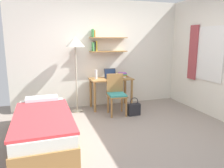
# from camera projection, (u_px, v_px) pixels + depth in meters

# --- Properties ---
(ground_plane) EXTENTS (5.28, 5.28, 0.00)m
(ground_plane) POSITION_uv_depth(u_px,v_px,m) (135.00, 136.00, 3.78)
(ground_plane) COLOR gray
(wall_back) EXTENTS (4.40, 0.27, 2.60)m
(wall_back) POSITION_uv_depth(u_px,v_px,m) (103.00, 54.00, 5.40)
(wall_back) COLOR silver
(wall_back) RESTS_ON ground_plane
(bed) EXTENTS (0.89, 2.04, 0.54)m
(bed) POSITION_uv_depth(u_px,v_px,m) (43.00, 126.00, 3.62)
(bed) COLOR #9E703D
(bed) RESTS_ON ground_plane
(desk) EXTENTS (1.01, 0.53, 0.74)m
(desk) POSITION_uv_depth(u_px,v_px,m) (111.00, 84.00, 5.28)
(desk) COLOR #9E703D
(desk) RESTS_ON ground_plane
(desk_chair) EXTENTS (0.43, 0.45, 0.90)m
(desk_chair) POSITION_uv_depth(u_px,v_px,m) (116.00, 93.00, 4.84)
(desk_chair) COLOR #9E703D
(desk_chair) RESTS_ON ground_plane
(standing_lamp) EXTENTS (0.42, 0.42, 1.72)m
(standing_lamp) POSITION_uv_depth(u_px,v_px,m) (75.00, 45.00, 4.79)
(standing_lamp) COLOR #B2A893
(standing_lamp) RESTS_ON ground_plane
(laptop) EXTENTS (0.30, 0.24, 0.22)m
(laptop) POSITION_uv_depth(u_px,v_px,m) (111.00, 75.00, 5.30)
(laptop) COLOR black
(laptop) RESTS_ON desk
(water_bottle) EXTENTS (0.07, 0.07, 0.22)m
(water_bottle) POSITION_uv_depth(u_px,v_px,m) (96.00, 74.00, 5.11)
(water_bottle) COLOR silver
(water_bottle) RESTS_ON desk
(book_stack) EXTENTS (0.20, 0.25, 0.11)m
(book_stack) POSITION_uv_depth(u_px,v_px,m) (122.00, 75.00, 5.38)
(book_stack) COLOR silver
(book_stack) RESTS_ON desk
(handbag) EXTENTS (0.27, 0.13, 0.41)m
(handbag) POSITION_uv_depth(u_px,v_px,m) (134.00, 109.00, 4.81)
(handbag) COLOR #232328
(handbag) RESTS_ON ground_plane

